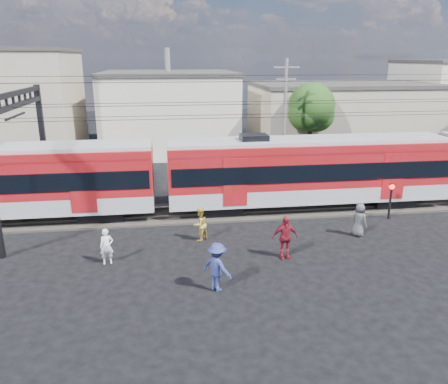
{
  "coord_description": "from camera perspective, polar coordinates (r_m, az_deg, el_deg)",
  "views": [
    {
      "loc": [
        -2.59,
        -15.45,
        8.54
      ],
      "look_at": [
        0.25,
        5.0,
        2.16
      ],
      "focal_mm": 35.0,
      "sensor_mm": 36.0,
      "label": 1
    }
  ],
  "objects": [
    {
      "name": "pedestrian_b",
      "position": [
        21.16,
        -3.16,
        -4.22
      ],
      "size": [
        1.03,
        1.01,
        1.67
      ],
      "primitive_type": "imported",
      "rotation": [
        0.0,
        0.0,
        3.84
      ],
      "color": "gold",
      "rests_on": "ground"
    },
    {
      "name": "pedestrian_d",
      "position": [
        19.46,
        7.95,
        -5.87
      ],
      "size": [
        1.18,
        0.55,
        1.97
      ],
      "primitive_type": "imported",
      "rotation": [
        0.0,
        0.0,
        0.06
      ],
      "color": "maroon",
      "rests_on": "ground"
    },
    {
      "name": "track_bed",
      "position": [
        25.07,
        -1.5,
        -2.61
      ],
      "size": [
        70.0,
        3.4,
        0.12
      ],
      "primitive_type": "cube",
      "color": "#2D2823",
      "rests_on": "ground"
    },
    {
      "name": "pedestrian_c",
      "position": [
        16.72,
        -0.92,
        -9.77
      ],
      "size": [
        1.4,
        1.39,
        1.94
      ],
      "primitive_type": "imported",
      "rotation": [
        0.0,
        0.0,
        2.37
      ],
      "color": "navy",
      "rests_on": "ground"
    },
    {
      "name": "utility_pole_mid",
      "position": [
        31.89,
        7.91,
        9.79
      ],
      "size": [
        1.8,
        0.24,
        8.5
      ],
      "color": "slate",
      "rests_on": "ground"
    },
    {
      "name": "rail_near",
      "position": [
        24.33,
        -1.3,
        -2.94
      ],
      "size": [
        70.0,
        0.12,
        0.12
      ],
      "primitive_type": "cube",
      "color": "#59544C",
      "rests_on": "track_bed"
    },
    {
      "name": "tree_near",
      "position": [
        35.76,
        11.59,
        10.6
      ],
      "size": [
        3.82,
        3.64,
        6.72
      ],
      "color": "#382619",
      "rests_on": "ground"
    },
    {
      "name": "pedestrian_e",
      "position": [
        22.66,
        17.24,
        -3.5
      ],
      "size": [
        0.89,
        0.98,
        1.69
      ],
      "primitive_type": "imported",
      "rotation": [
        0.0,
        0.0,
        2.11
      ],
      "color": "#4A4A4F",
      "rests_on": "ground"
    },
    {
      "name": "crossing_signal",
      "position": [
        25.47,
        20.98,
        -0.29
      ],
      "size": [
        0.29,
        0.29,
        2.02
      ],
      "color": "black",
      "rests_on": "ground"
    },
    {
      "name": "ground",
      "position": [
        17.84,
        1.45,
        -11.44
      ],
      "size": [
        120.0,
        120.0,
        0.0
      ],
      "primitive_type": "plane",
      "color": "black",
      "rests_on": "ground"
    },
    {
      "name": "rail_far",
      "position": [
        25.73,
        -1.69,
        -1.8
      ],
      "size": [
        70.0,
        0.12,
        0.12
      ],
      "primitive_type": "cube",
      "color": "#59544C",
      "rests_on": "track_bed"
    },
    {
      "name": "pedestrian_a",
      "position": [
        19.52,
        -15.07,
        -6.88
      ],
      "size": [
        0.63,
        0.47,
        1.57
      ],
      "primitive_type": "imported",
      "rotation": [
        0.0,
        0.0,
        0.17
      ],
      "color": "white",
      "rests_on": "ground"
    },
    {
      "name": "catenary",
      "position": [
        24.46,
        -22.38,
        7.89
      ],
      "size": [
        70.0,
        9.3,
        7.52
      ],
      "color": "black",
      "rests_on": "ground"
    },
    {
      "name": "commuter_train",
      "position": [
        25.63,
        11.35,
        2.97
      ],
      "size": [
        50.3,
        3.08,
        4.17
      ],
      "color": "black",
      "rests_on": "ground"
    },
    {
      "name": "building_midwest",
      "position": [
        42.73,
        -7.17,
        10.47
      ],
      "size": [
        12.24,
        12.24,
        7.3
      ],
      "color": "beige",
      "rests_on": "ground"
    },
    {
      "name": "building_mideast",
      "position": [
        43.13,
        15.01,
        9.42
      ],
      "size": [
        16.32,
        10.2,
        6.3
      ],
      "color": "tan",
      "rests_on": "ground"
    }
  ]
}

